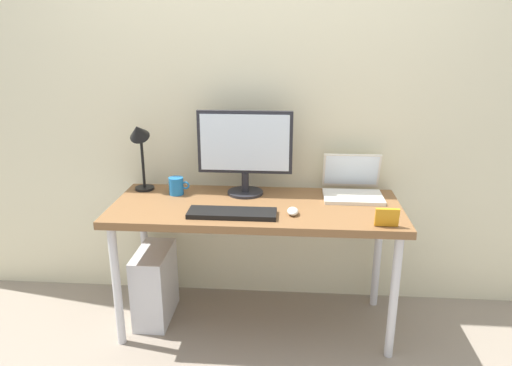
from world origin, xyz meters
The scene contains 11 objects.
ground_plane centered at (0.00, 0.00, 0.00)m, with size 6.00×6.00×0.00m, color gray.
back_wall centered at (0.00, 0.36, 1.30)m, with size 4.40×0.04×2.60m, color beige.
desk centered at (0.00, 0.00, 0.65)m, with size 1.52×0.61×0.72m.
monitor centered at (-0.07, 0.17, 0.98)m, with size 0.52×0.20×0.47m.
laptop centered at (0.52, 0.19, 0.77)m, with size 0.32×0.29×0.22m.
desk_lamp centered at (-0.66, 0.17, 1.01)m, with size 0.11×0.16×0.41m.
keyboard centered at (-0.11, -0.16, 0.73)m, with size 0.44×0.14×0.02m, color black.
mouse centered at (0.19, -0.13, 0.73)m, with size 0.06×0.09×0.03m, color silver.
coffee_mug centered at (-0.46, 0.13, 0.77)m, with size 0.12×0.08×0.10m.
photo_frame centered at (0.63, -0.25, 0.77)m, with size 0.11×0.02×0.09m, color orange.
computer_tower centered at (-0.58, 0.01, 0.21)m, with size 0.18×0.36×0.42m, color silver.
Camera 1 is at (0.18, -2.35, 1.60)m, focal length 33.48 mm.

